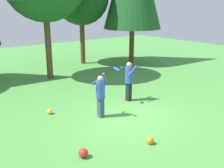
% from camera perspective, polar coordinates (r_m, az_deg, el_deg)
% --- Properties ---
extents(ground_plane, '(40.00, 40.00, 0.00)m').
position_cam_1_polar(ground_plane, '(10.39, 3.01, -7.16)').
color(ground_plane, '#4C9342').
extents(person_thrower, '(0.64, 0.64, 1.80)m').
position_cam_1_polar(person_thrower, '(10.13, -2.44, -1.88)').
color(person_thrower, '#38476B').
rests_on(person_thrower, ground_plane).
extents(person_catcher, '(0.62, 0.52, 1.76)m').
position_cam_1_polar(person_catcher, '(11.86, 3.58, 1.29)').
color(person_catcher, black).
rests_on(person_catcher, ground_plane).
extents(frisbee, '(0.37, 0.36, 0.16)m').
position_cam_1_polar(frisbee, '(11.23, 0.97, 3.23)').
color(frisbee, '#2393D1').
extents(ball_yellow, '(0.21, 0.21, 0.21)m').
position_cam_1_polar(ball_yellow, '(10.96, -13.02, -5.67)').
color(ball_yellow, yellow).
rests_on(ball_yellow, ground_plane).
extents(ball_red, '(0.28, 0.28, 0.28)m').
position_cam_1_polar(ball_red, '(7.91, -6.08, -14.29)').
color(ball_red, red).
rests_on(ball_red, ground_plane).
extents(ball_orange, '(0.23, 0.23, 0.23)m').
position_cam_1_polar(ball_orange, '(8.63, 8.07, -11.73)').
color(ball_orange, orange).
rests_on(ball_orange, ground_plane).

